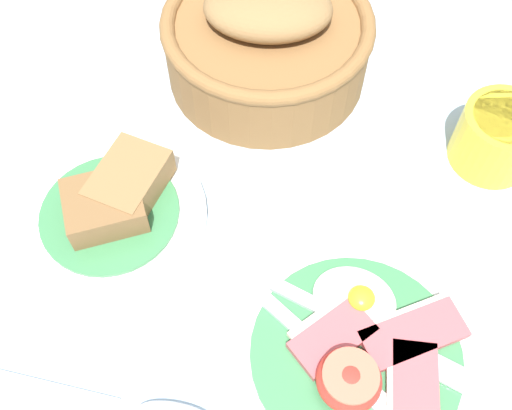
% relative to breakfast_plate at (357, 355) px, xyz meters
% --- Properties ---
extents(ground_plane, '(3.00, 3.00, 0.00)m').
position_rel_breakfast_plate_xyz_m(ground_plane, '(-0.08, 0.02, -0.01)').
color(ground_plane, '#A3BCD1').
extents(breakfast_plate, '(0.24, 0.24, 0.04)m').
position_rel_breakfast_plate_xyz_m(breakfast_plate, '(0.00, 0.00, 0.00)').
color(breakfast_plate, silver).
rests_on(breakfast_plate, ground_plane).
extents(bread_plate, '(0.18, 0.18, 0.05)m').
position_rel_breakfast_plate_xyz_m(bread_plate, '(-0.25, 0.05, 0.01)').
color(bread_plate, silver).
rests_on(bread_plate, ground_plane).
extents(sugar_cup, '(0.08, 0.08, 0.06)m').
position_rel_breakfast_plate_xyz_m(sugar_cup, '(0.07, 0.25, 0.02)').
color(sugar_cup, yellow).
rests_on(sugar_cup, ground_plane).
extents(bread_basket, '(0.22, 0.22, 0.11)m').
position_rel_breakfast_plate_xyz_m(bread_basket, '(-0.18, 0.28, 0.04)').
color(bread_basket, brown).
rests_on(bread_basket, ground_plane).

